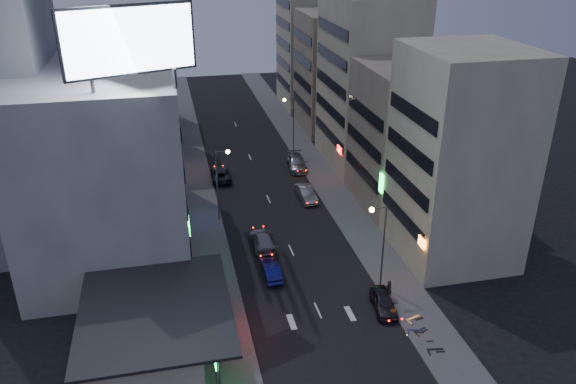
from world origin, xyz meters
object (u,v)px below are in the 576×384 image
object	(u,v)px
road_car_blue	(271,270)
scooter_black_b	(425,321)
scooter_blue	(423,323)
parked_car_right_far	(297,163)
person	(388,290)
parked_car_right_near	(383,302)
road_car_silver	(263,240)
scooter_silver_a	(432,333)
scooter_silver_b	(420,308)
parked_car_left	(221,174)
scooter_black_a	(444,342)
parked_car_right_mid	(306,193)

from	to	relation	value
road_car_blue	scooter_black_b	distance (m)	14.48
road_car_blue	scooter_blue	world-z (taller)	road_car_blue
parked_car_right_far	person	world-z (taller)	person
parked_car_right_near	scooter_blue	size ratio (longest dim) A/B	2.33
person	scooter_blue	distance (m)	4.68
road_car_blue	road_car_silver	bearing A→B (deg)	-91.90
parked_car_right_far	scooter_blue	bearing A→B (deg)	-80.94
road_car_silver	scooter_blue	world-z (taller)	road_car_silver
parked_car_right_near	scooter_black_b	distance (m)	3.83
scooter_silver_a	scooter_silver_b	xyz separation A→B (m)	(0.29, 2.96, 0.14)
parked_car_left	road_car_silver	bearing A→B (deg)	98.55
parked_car_right_near	road_car_blue	size ratio (longest dim) A/B	1.04
scooter_blue	scooter_silver_b	xyz separation A→B (m)	(0.51, 1.79, 0.07)
parked_car_right_far	scooter_blue	xyz separation A→B (m)	(2.00, -34.84, -0.14)
parked_car_right_far	scooter_black_a	distance (m)	37.29
parked_car_left	scooter_silver_a	size ratio (longest dim) A/B	3.22
parked_car_left	scooter_silver_b	xyz separation A→B (m)	(12.79, -31.62, 0.04)
parked_car_right_mid	road_car_silver	xyz separation A→B (m)	(-6.94, -9.80, 0.01)
parked_car_right_mid	parked_car_left	distance (m)	12.21
scooter_blue	scooter_silver_b	bearing A→B (deg)	-1.17
person	parked_car_left	bearing A→B (deg)	-72.86
parked_car_right_far	scooter_silver_b	bearing A→B (deg)	-79.88
scooter_blue	scooter_black_a	bearing A→B (deg)	-152.42
parked_car_right_mid	road_car_silver	bearing A→B (deg)	-128.76
parked_car_right_near	scooter_black_a	xyz separation A→B (m)	(2.61, -5.65, -0.04)
parked_car_right_mid	scooter_black_b	size ratio (longest dim) A/B	2.69
scooter_black_b	parked_car_right_mid	bearing A→B (deg)	-8.06
road_car_silver	scooter_blue	size ratio (longest dim) A/B	2.91
parked_car_right_near	road_car_blue	distance (m)	10.72
scooter_black_b	parked_car_right_far	bearing A→B (deg)	-12.01
parked_car_right_far	scooter_silver_a	size ratio (longest dim) A/B	3.54
scooter_black_a	scooter_black_b	world-z (taller)	scooter_black_a
parked_car_right_near	parked_car_right_far	world-z (taller)	parked_car_right_far
person	scooter_black_b	world-z (taller)	person
person	scooter_silver_b	distance (m)	3.21
parked_car_right_mid	scooter_black_a	world-z (taller)	parked_car_right_mid
scooter_silver_b	parked_car_right_mid	bearing A→B (deg)	-5.72
parked_car_right_mid	parked_car_left	xyz separation A→B (m)	(-9.15, 8.08, -0.06)
parked_car_right_mid	parked_car_left	size ratio (longest dim) A/B	0.91
scooter_blue	parked_car_left	bearing A→B (deg)	34.88
road_car_silver	scooter_silver_b	distance (m)	17.34
parked_car_right_mid	scooter_black_a	distance (m)	27.94
parked_car_right_mid	road_car_silver	size ratio (longest dim) A/B	0.87
parked_car_right_near	scooter_silver_a	distance (m)	5.00
parked_car_right_far	road_car_silver	xyz separation A→B (m)	(-8.07, -19.30, -0.04)
road_car_blue	scooter_blue	size ratio (longest dim) A/B	2.25
scooter_black_b	scooter_silver_b	world-z (taller)	scooter_silver_b
parked_car_left	road_car_silver	xyz separation A→B (m)	(2.21, -17.88, 0.07)
road_car_silver	scooter_silver_b	size ratio (longest dim) A/B	2.61
parked_car_left	person	distance (m)	30.96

